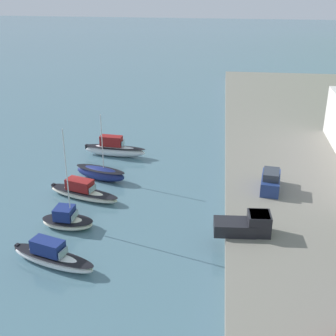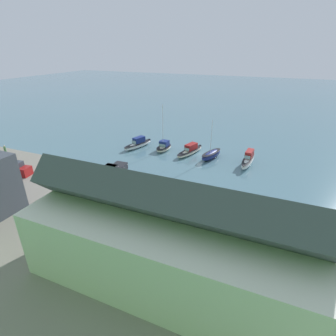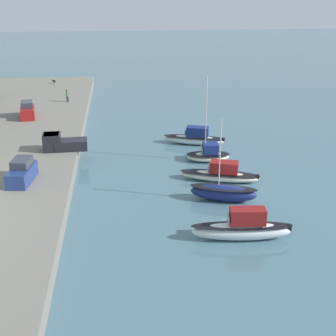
% 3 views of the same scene
% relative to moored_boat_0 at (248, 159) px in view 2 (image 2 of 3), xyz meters
% --- Properties ---
extents(ground_plane, '(320.00, 320.00, 0.00)m').
position_rel_moored_boat_0_xyz_m(ground_plane, '(9.00, -1.56, -0.96)').
color(ground_plane, slate).
extents(quay_promenade, '(105.78, 29.27, 1.39)m').
position_rel_moored_boat_0_xyz_m(quay_promenade, '(9.00, 28.51, -0.27)').
color(quay_promenade, gray).
rests_on(quay_promenade, ground_plane).
extents(harbor_clubhouse, '(23.58, 8.49, 9.96)m').
position_rel_moored_boat_0_xyz_m(harbor_clubhouse, '(3.01, 31.22, 4.13)').
color(harbor_clubhouse, silver).
rests_on(harbor_clubhouse, quay_promenade).
extents(moored_boat_0, '(2.29, 8.04, 2.63)m').
position_rel_moored_boat_0_xyz_m(moored_boat_0, '(0.00, 0.00, 0.00)').
color(moored_boat_0, white).
rests_on(moored_boat_0, ground_plane).
extents(moored_boat_1, '(3.52, 6.38, 7.69)m').
position_rel_moored_boat_0_xyz_m(moored_boat_1, '(6.97, -0.01, -0.15)').
color(moored_boat_1, navy).
rests_on(moored_boat_1, ground_plane).
extents(moored_boat_2, '(4.20, 8.25, 2.07)m').
position_rel_moored_boat_0_xyz_m(moored_boat_2, '(11.53, -0.76, -0.24)').
color(moored_boat_2, white).
rests_on(moored_boat_2, ground_plane).
extents(moored_boat_3, '(2.70, 5.00, 9.63)m').
position_rel_moored_boat_0_xyz_m(moored_boat_3, '(17.28, -0.60, -0.22)').
color(moored_boat_3, white).
rests_on(moored_boat_3, ground_plane).
extents(moored_boat_4, '(4.05, 7.89, 2.24)m').
position_rel_moored_boat_0_xyz_m(moored_boat_4, '(23.09, -0.01, -0.17)').
color(moored_boat_4, white).
rests_on(moored_boat_4, ground_plane).
extents(parked_car_0, '(4.42, 2.40, 2.16)m').
position_rel_moored_boat_0_xyz_m(parked_car_0, '(32.78, 21.60, 1.35)').
color(parked_car_0, maroon).
rests_on(parked_car_0, quay_promenade).
extents(parked_car_1, '(4.40, 2.33, 2.16)m').
position_rel_moored_boat_0_xyz_m(parked_car_1, '(10.14, 18.32, 1.35)').
color(parked_car_1, navy).
rests_on(parked_car_1, quay_promenade).
extents(pickup_truck_0, '(2.20, 4.82, 1.90)m').
position_rel_moored_boat_0_xyz_m(pickup_truck_0, '(18.73, 15.64, 1.25)').
color(pickup_truck_0, black).
rests_on(pickup_truck_0, quay_promenade).
extents(person_on_quay, '(0.40, 0.40, 2.14)m').
position_rel_moored_boat_0_xyz_m(person_on_quay, '(41.29, 17.01, 1.53)').
color(person_on_quay, '#232838').
rests_on(person_on_quay, quay_promenade).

